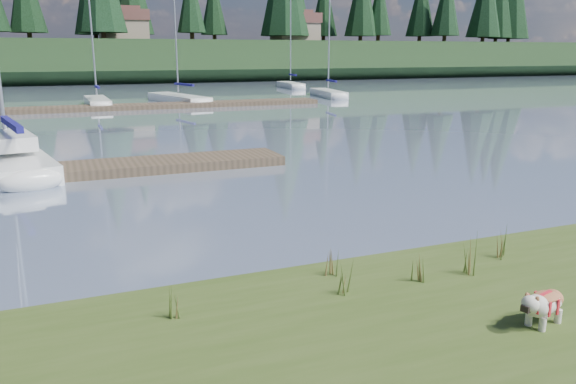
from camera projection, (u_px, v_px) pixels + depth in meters
name	position (u px, v px, depth m)	size (l,w,h in m)	color
ground	(107.00, 110.00, 37.41)	(200.00, 200.00, 0.00)	#8090AC
ridge	(78.00, 62.00, 75.45)	(200.00, 20.00, 5.00)	black
bulldog	(544.00, 303.00, 7.12)	(0.82, 0.45, 0.48)	silver
sailboat_main	(8.00, 151.00, 19.33)	(3.39, 8.97, 12.66)	white
dock_near	(29.00, 174.00, 17.04)	(16.00, 2.00, 0.30)	#4C3D2C
dock_far	(138.00, 107.00, 38.11)	(26.00, 2.20, 0.30)	#4C3D2C
sailboat_bg_2	(97.00, 101.00, 40.55)	(1.52, 7.04, 10.64)	white
sailboat_bg_3	(174.00, 97.00, 43.54)	(3.75, 9.01, 12.90)	white
sailboat_bg_4	(326.00, 92.00, 48.90)	(2.53, 7.46, 10.87)	white
sailboat_bg_5	(289.00, 84.00, 61.18)	(2.31, 7.46, 10.56)	white
weed_0	(345.00, 279.00, 8.09)	(0.17, 0.14, 0.52)	#475B23
weed_1	(331.00, 262.00, 8.74)	(0.17, 0.14, 0.51)	#475B23
weed_2	(470.00, 256.00, 8.78)	(0.17, 0.14, 0.71)	#475B23
weed_3	(177.00, 303.00, 7.33)	(0.17, 0.14, 0.48)	#475B23
weed_4	(419.00, 268.00, 8.50)	(0.17, 0.14, 0.50)	#475B23
weed_5	(503.00, 243.00, 9.46)	(0.17, 0.14, 0.64)	#475B23
mud_lip	(276.00, 288.00, 8.99)	(60.00, 0.50, 0.14)	#33281C
conifer_8	(447.00, 1.00, 87.97)	(4.62, 4.62, 11.77)	#382619
house_1	(123.00, 25.00, 74.68)	(6.30, 5.30, 4.65)	gray
house_2	(295.00, 27.00, 81.65)	(6.30, 5.30, 4.65)	gray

